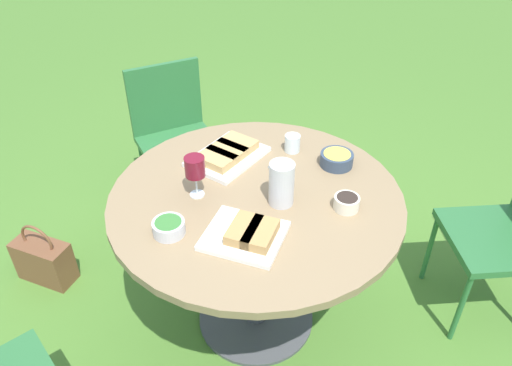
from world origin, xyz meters
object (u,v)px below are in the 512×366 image
dining_table (256,220)px  handbag (44,260)px  chair_near_left (174,129)px  water_pitcher (281,184)px  wine_glass (195,168)px

dining_table → handbag: (1.14, 0.17, -0.52)m
chair_near_left → water_pitcher: bearing=142.2°
chair_near_left → water_pitcher: (-0.93, 0.72, 0.35)m
water_pitcher → handbag: (1.25, 0.16, -0.74)m
water_pitcher → wine_glass: (0.33, 0.08, 0.04)m
water_pitcher → chair_near_left: bearing=-37.8°
water_pitcher → handbag: water_pitcher is taller
dining_table → wine_glass: size_ratio=6.64×
chair_near_left → handbag: bearing=69.7°
handbag → dining_table: bearing=-171.5°
water_pitcher → wine_glass: 0.35m
water_pitcher → handbag: size_ratio=0.50×
dining_table → chair_near_left: size_ratio=1.36×
wine_glass → dining_table: bearing=-157.7°
chair_near_left → handbag: size_ratio=2.42×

